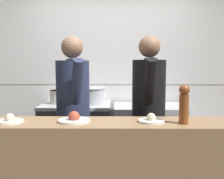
# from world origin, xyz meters

# --- Properties ---
(wall_back_tiled) EXTENTS (8.00, 0.06, 2.60)m
(wall_back_tiled) POSITION_xyz_m (0.00, 1.50, 1.30)
(wall_back_tiled) COLOR white
(wall_back_tiled) RESTS_ON ground_plane
(oven_range) EXTENTS (0.93, 0.71, 0.92)m
(oven_range) POSITION_xyz_m (-0.49, 1.10, 0.46)
(oven_range) COLOR #38383D
(oven_range) RESTS_ON ground_plane
(prep_counter) EXTENTS (0.94, 0.65, 0.89)m
(prep_counter) POSITION_xyz_m (0.50, 1.10, 0.44)
(prep_counter) COLOR #B7BABF
(prep_counter) RESTS_ON ground_plane
(pass_counter) EXTENTS (2.52, 0.45, 0.98)m
(pass_counter) POSITION_xyz_m (0.01, -0.25, 0.49)
(pass_counter) COLOR #93704C
(pass_counter) RESTS_ON ground_plane
(stock_pot) EXTENTS (0.28, 0.28, 0.18)m
(stock_pot) POSITION_xyz_m (-0.72, 1.12, 1.01)
(stock_pot) COLOR beige
(stock_pot) RESTS_ON oven_range
(sauce_pot) EXTENTS (0.35, 0.35, 0.22)m
(sauce_pot) POSITION_xyz_m (-0.26, 1.07, 1.03)
(sauce_pot) COLOR #B7BABF
(sauce_pot) RESTS_ON oven_range
(mixing_bowl_steel) EXTENTS (0.21, 0.21, 0.09)m
(mixing_bowl_steel) POSITION_xyz_m (0.60, 1.09, 0.94)
(mixing_bowl_steel) COLOR #B7BABF
(mixing_bowl_steel) RESTS_ON prep_counter
(plated_dish_main) EXTENTS (0.22, 0.22, 0.08)m
(plated_dish_main) POSITION_xyz_m (-0.84, -0.28, 1.00)
(plated_dish_main) COLOR white
(plated_dish_main) RESTS_ON pass_counter
(plated_dish_appetiser) EXTENTS (0.27, 0.27, 0.10)m
(plated_dish_appetiser) POSITION_xyz_m (-0.31, -0.24, 1.00)
(plated_dish_appetiser) COLOR white
(plated_dish_appetiser) RESTS_ON pass_counter
(plated_dish_dessert) EXTENTS (0.22, 0.22, 0.08)m
(plated_dish_dessert) POSITION_xyz_m (0.34, -0.25, 1.00)
(plated_dish_dessert) COLOR white
(plated_dish_dessert) RESTS_ON pass_counter
(pepper_mill) EXTENTS (0.09, 0.09, 0.32)m
(pepper_mill) POSITION_xyz_m (0.60, -0.31, 1.15)
(pepper_mill) COLOR brown
(pepper_mill) RESTS_ON pass_counter
(chef_head_cook) EXTENTS (0.46, 0.75, 1.75)m
(chef_head_cook) POSITION_xyz_m (-0.41, 0.37, 0.98)
(chef_head_cook) COLOR black
(chef_head_cook) RESTS_ON ground_plane
(chef_sous) EXTENTS (0.38, 0.77, 1.76)m
(chef_sous) POSITION_xyz_m (0.41, 0.39, 0.98)
(chef_sous) COLOR black
(chef_sous) RESTS_ON ground_plane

